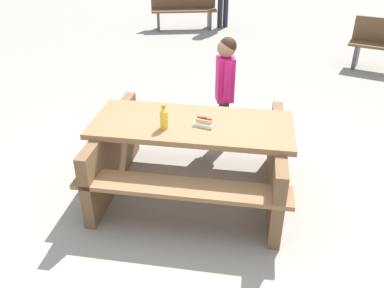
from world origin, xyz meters
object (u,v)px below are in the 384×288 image
park_bench_mid (184,9)px  hotdog_tray (204,122)px  child_in_coat (225,80)px  picnic_table (192,151)px  soda_bottle (164,118)px

park_bench_mid → hotdog_tray: bearing=-88.6°
hotdog_tray → child_in_coat: size_ratio=0.16×
picnic_table → soda_bottle: bearing=-156.4°
park_bench_mid → child_in_coat: bearing=-85.6°
picnic_table → child_in_coat: (0.38, 0.88, 0.37)m
soda_bottle → child_in_coat: bearing=57.7°
picnic_table → child_in_coat: 1.02m
picnic_table → park_bench_mid: park_bench_mid is taller
hotdog_tray → child_in_coat: bearing=74.0°
soda_bottle → park_bench_mid: (0.19, 6.55, -0.40)m
child_in_coat → park_bench_mid: bearing=94.4°
child_in_coat → park_bench_mid: (-0.43, 5.57, -0.37)m
picnic_table → hotdog_tray: (0.11, -0.07, 0.34)m
picnic_table → park_bench_mid: bearing=90.5°
picnic_table → child_in_coat: child_in_coat is taller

